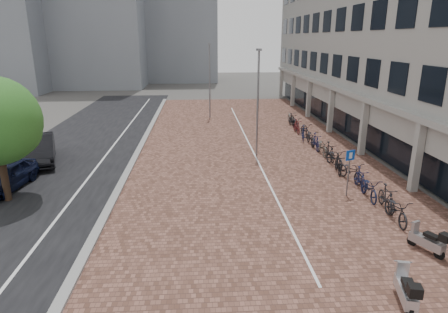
% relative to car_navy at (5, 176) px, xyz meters
% --- Properties ---
extents(ground, '(140.00, 140.00, 0.00)m').
position_rel_car_navy_xyz_m(ground, '(10.49, -5.61, -0.67)').
color(ground, '#474442').
rests_on(ground, ground).
extents(plaza_brick, '(14.50, 42.00, 0.04)m').
position_rel_car_navy_xyz_m(plaza_brick, '(12.49, 6.39, -0.66)').
color(plaza_brick, brown).
rests_on(plaza_brick, ground).
extents(street_asphalt, '(8.00, 50.00, 0.03)m').
position_rel_car_navy_xyz_m(street_asphalt, '(1.49, 6.39, -0.66)').
color(street_asphalt, black).
rests_on(street_asphalt, ground).
extents(curb, '(0.35, 42.00, 0.14)m').
position_rel_car_navy_xyz_m(curb, '(5.39, 6.39, -0.60)').
color(curb, gray).
rests_on(curb, ground).
extents(lane_line, '(0.12, 44.00, 0.00)m').
position_rel_car_navy_xyz_m(lane_line, '(3.49, 6.39, -0.64)').
color(lane_line, white).
rests_on(lane_line, street_asphalt).
extents(parking_line, '(0.10, 30.00, 0.00)m').
position_rel_car_navy_xyz_m(parking_line, '(12.69, 6.39, -0.63)').
color(parking_line, white).
rests_on(parking_line, plaza_brick).
extents(office_building, '(8.40, 40.00, 15.00)m').
position_rel_car_navy_xyz_m(office_building, '(23.45, 10.39, 7.78)').
color(office_building, gray).
rests_on(office_building, ground).
extents(car_navy, '(1.98, 4.06, 1.33)m').
position_rel_car_navy_xyz_m(car_navy, '(0.00, 0.00, 0.00)').
color(car_navy, black).
rests_on(car_navy, ground).
extents(car_dark, '(3.16, 5.12, 1.59)m').
position_rel_car_navy_xyz_m(car_dark, '(-0.05, 4.18, 0.13)').
color(car_dark, black).
rests_on(car_dark, ground).
extents(scooter_front, '(0.99, 1.46, 0.97)m').
position_rel_car_navy_xyz_m(scooter_front, '(16.84, -6.90, -0.18)').
color(scooter_front, '#9D9DA2').
rests_on(scooter_front, ground).
extents(scooter_back, '(0.83, 1.59, 1.05)m').
position_rel_car_navy_xyz_m(scooter_back, '(14.73, -9.47, -0.14)').
color(scooter_back, '#BBBBC0').
rests_on(scooter_back, ground).
extents(parking_sign, '(0.45, 0.19, 2.20)m').
position_rel_car_navy_xyz_m(parking_sign, '(15.98, -1.96, 0.78)').
color(parking_sign, slate).
rests_on(parking_sign, ground).
extents(lamp_near, '(0.12, 0.12, 6.33)m').
position_rel_car_navy_xyz_m(lamp_near, '(12.79, 4.69, 2.50)').
color(lamp_near, gray).
rests_on(lamp_near, ground).
extents(lamp_far, '(0.12, 0.12, 6.47)m').
position_rel_car_navy_xyz_m(lamp_far, '(10.30, 16.42, 2.57)').
color(lamp_far, slate).
rests_on(lamp_far, ground).
extents(bike_row, '(1.31, 20.40, 1.05)m').
position_rel_car_navy_xyz_m(bike_row, '(16.89, 4.59, -0.15)').
color(bike_row, black).
rests_on(bike_row, ground).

